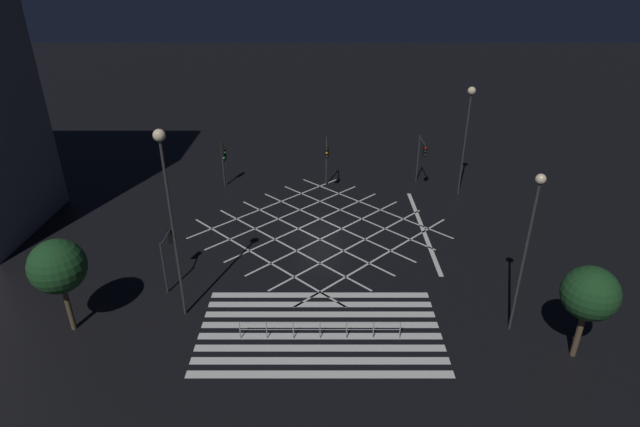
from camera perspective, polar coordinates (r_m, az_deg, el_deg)
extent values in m
plane|color=black|center=(36.34, 0.00, -1.75)|extent=(200.00, 200.00, 0.00)
cube|color=silver|center=(29.34, 0.00, -9.30)|extent=(12.58, 0.50, 0.01)
cube|color=silver|center=(28.62, 0.00, -10.35)|extent=(12.58, 0.50, 0.01)
cube|color=silver|center=(27.90, 0.00, -11.46)|extent=(12.58, 0.50, 0.01)
cube|color=silver|center=(27.19, 0.00, -12.62)|extent=(12.58, 0.50, 0.01)
cube|color=silver|center=(26.50, 0.00, -13.84)|extent=(12.58, 0.50, 0.01)
cube|color=silver|center=(25.82, 0.00, -15.12)|extent=(12.58, 0.50, 0.01)
cube|color=silver|center=(25.15, 0.00, -16.48)|extent=(12.58, 0.50, 0.01)
cube|color=silver|center=(24.50, 0.01, -17.91)|extent=(12.58, 0.50, 0.01)
cube|color=silver|center=(33.14, 6.88, -4.94)|extent=(10.97, 10.97, 0.01)
cube|color=silver|center=(33.14, -6.88, -4.94)|extent=(10.97, 10.97, 0.01)
cube|color=silver|center=(34.35, 3.97, -3.60)|extent=(10.97, 10.97, 0.01)
cube|color=silver|center=(34.35, -3.97, -3.60)|extent=(10.97, 10.97, 0.01)
cube|color=silver|center=(35.66, 1.27, -2.34)|extent=(10.97, 10.97, 0.01)
cube|color=silver|center=(35.66, -1.27, -2.34)|extent=(10.97, 10.97, 0.01)
cube|color=silver|center=(37.05, -1.22, -1.17)|extent=(10.97, 10.97, 0.01)
cube|color=silver|center=(37.05, 1.22, -1.17)|extent=(10.97, 10.97, 0.01)
cube|color=silver|center=(38.53, -3.53, -0.08)|extent=(10.97, 10.97, 0.01)
cube|color=silver|center=(38.53, 3.53, -0.08)|extent=(10.97, 10.97, 0.01)
cube|color=silver|center=(40.07, -5.66, 0.92)|extent=(10.97, 10.97, 0.01)
cube|color=silver|center=(40.07, 5.66, 0.92)|extent=(10.97, 10.97, 0.01)
cube|color=silver|center=(37.11, 11.65, -1.71)|extent=(0.30, 12.58, 0.01)
cylinder|color=#2D2D30|center=(30.04, -17.39, -6.03)|extent=(0.11, 0.11, 3.26)
cylinder|color=#2D2D30|center=(30.15, -17.24, -2.62)|extent=(0.09, 2.03, 0.09)
cube|color=black|center=(31.21, -16.63, -2.44)|extent=(0.28, 0.16, 0.90)
sphere|color=black|center=(31.16, -16.65, -1.86)|extent=(0.18, 0.18, 0.18)
sphere|color=orange|center=(31.30, -16.58, -2.34)|extent=(0.18, 0.18, 0.18)
sphere|color=black|center=(31.44, -16.51, -2.82)|extent=(0.18, 0.18, 0.18)
cube|color=black|center=(31.13, -16.68, -2.52)|extent=(0.36, 0.02, 0.98)
cylinder|color=#2D2D30|center=(43.87, -10.77, 5.27)|extent=(0.11, 0.11, 3.38)
cube|color=black|center=(43.34, -10.93, 6.67)|extent=(0.28, 0.16, 0.90)
sphere|color=black|center=(43.14, -10.99, 6.99)|extent=(0.18, 0.18, 0.18)
sphere|color=black|center=(43.24, -10.96, 6.62)|extent=(0.18, 0.18, 0.18)
sphere|color=green|center=(43.33, -10.92, 6.25)|extent=(0.18, 0.18, 0.18)
cube|color=black|center=(43.42, -10.91, 6.71)|extent=(0.36, 0.02, 0.98)
cylinder|color=#2D2D30|center=(43.01, 0.72, 6.00)|extent=(0.11, 0.11, 4.34)
cylinder|color=#2D2D30|center=(41.28, 0.75, 8.08)|extent=(0.09, 2.26, 0.09)
cube|color=black|center=(40.35, 0.77, 6.97)|extent=(0.28, 0.16, 0.90)
sphere|color=black|center=(40.14, 0.77, 7.32)|extent=(0.18, 0.18, 0.18)
sphere|color=orange|center=(40.24, 0.77, 6.92)|extent=(0.18, 0.18, 0.18)
sphere|color=black|center=(40.34, 0.77, 6.52)|extent=(0.18, 0.18, 0.18)
cube|color=black|center=(40.43, 0.77, 7.01)|extent=(0.36, 0.02, 0.98)
cylinder|color=#2D2D30|center=(43.58, -11.02, 5.46)|extent=(0.11, 0.11, 3.88)
cube|color=black|center=(43.08, -11.01, 7.25)|extent=(0.16, 0.28, 0.90)
sphere|color=black|center=(42.96, -10.90, 7.63)|extent=(0.18, 0.18, 0.18)
sphere|color=black|center=(43.06, -10.86, 7.25)|extent=(0.18, 0.18, 0.18)
sphere|color=green|center=(43.15, -10.83, 6.88)|extent=(0.18, 0.18, 0.18)
cube|color=black|center=(43.10, -11.13, 7.25)|extent=(0.02, 0.36, 0.98)
cylinder|color=#2D2D30|center=(44.58, 11.13, 6.19)|extent=(0.11, 0.11, 4.27)
cylinder|color=#2D2D30|center=(42.79, 11.65, 8.11)|extent=(0.09, 2.50, 0.09)
cube|color=black|center=(41.77, 11.91, 6.99)|extent=(0.28, 0.16, 0.90)
sphere|color=red|center=(41.57, 11.98, 7.33)|extent=(0.18, 0.18, 0.18)
sphere|color=black|center=(41.67, 11.94, 6.94)|extent=(0.18, 0.18, 0.18)
sphere|color=black|center=(41.76, 11.90, 6.55)|extent=(0.18, 0.18, 0.18)
cube|color=black|center=(41.85, 11.89, 7.03)|extent=(0.36, 0.02, 0.98)
cylinder|color=#2D2D30|center=(42.16, 16.17, 7.46)|extent=(0.14, 0.14, 8.42)
sphere|color=#F9E0B2|center=(41.03, 16.95, 13.27)|extent=(0.63, 0.63, 0.63)
cylinder|color=#2D2D30|center=(26.49, 22.23, -5.02)|extent=(0.14, 0.14, 8.36)
sphere|color=#F9E0B2|center=(24.68, 23.92, 3.63)|extent=(0.49, 0.49, 0.49)
cylinder|color=#2D2D30|center=(26.28, -16.37, -2.26)|extent=(0.14, 0.14, 9.99)
sphere|color=#F9E0B2|center=(24.34, -17.91, 8.51)|extent=(0.59, 0.59, 0.59)
cylinder|color=brown|center=(27.55, 27.45, -12.03)|extent=(0.28, 0.28, 2.69)
sphere|color=#19421E|center=(26.29, 28.49, -8.02)|extent=(2.58, 2.58, 2.58)
cylinder|color=brown|center=(29.14, -26.80, -9.49)|extent=(0.26, 0.26, 2.82)
sphere|color=#19421E|center=(27.91, -27.80, -5.37)|extent=(2.76, 2.76, 2.76)
cylinder|color=#9EA0A5|center=(26.35, -9.14, -13.05)|extent=(0.05, 0.05, 1.05)
cylinder|color=#9EA0A5|center=(26.17, -6.12, -13.13)|extent=(0.05, 0.05, 1.05)
cylinder|color=#9EA0A5|center=(26.07, -3.07, -13.19)|extent=(0.05, 0.05, 1.05)
cylinder|color=#9EA0A5|center=(26.03, 0.00, -13.21)|extent=(0.05, 0.05, 1.05)
cylinder|color=#9EA0A5|center=(26.07, 3.07, -13.19)|extent=(0.05, 0.05, 1.05)
cylinder|color=#9EA0A5|center=(26.17, 6.12, -13.13)|extent=(0.05, 0.05, 1.05)
cylinder|color=#9EA0A5|center=(26.35, 9.14, -13.05)|extent=(0.05, 0.05, 1.05)
cylinder|color=#9EA0A5|center=(25.72, 0.00, -12.37)|extent=(8.15, 0.04, 0.04)
cylinder|color=#9EA0A5|center=(26.00, 0.00, -13.12)|extent=(8.15, 0.04, 0.04)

